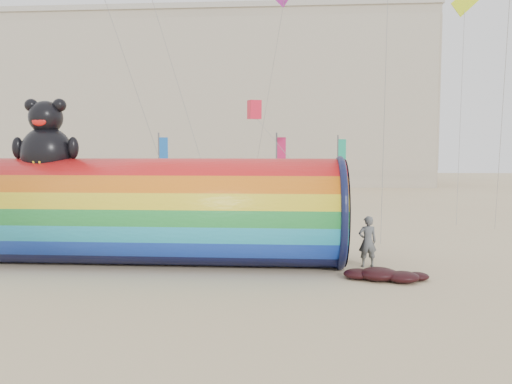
# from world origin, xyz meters

# --- Properties ---
(ground) EXTENTS (160.00, 160.00, 0.00)m
(ground) POSITION_xyz_m (0.00, 0.00, 0.00)
(ground) COLOR #CCB58C
(ground) RESTS_ON ground
(hotel_building) EXTENTS (60.40, 15.40, 20.60)m
(hotel_building) POSITION_xyz_m (-12.00, 45.95, 10.31)
(hotel_building) COLOR #B7AD99
(hotel_building) RESTS_ON ground
(windsock_assembly) EXTENTS (12.86, 3.92, 5.93)m
(windsock_assembly) POSITION_xyz_m (-2.76, -0.68, 1.97)
(windsock_assembly) COLOR red
(windsock_assembly) RESTS_ON ground
(kite_handler) EXTENTS (0.71, 0.52, 1.77)m
(kite_handler) POSITION_xyz_m (4.51, -0.66, 0.88)
(kite_handler) COLOR #575B5E
(kite_handler) RESTS_ON ground
(fabric_bundle) EXTENTS (2.62, 1.35, 0.41)m
(fabric_bundle) POSITION_xyz_m (4.78, -2.48, 0.17)
(fabric_bundle) COLOR #33090C
(fabric_bundle) RESTS_ON ground
(festival_banners) EXTENTS (12.49, 5.39, 5.20)m
(festival_banners) POSITION_xyz_m (0.08, 15.52, 2.64)
(festival_banners) COLOR #59595E
(festival_banners) RESTS_ON ground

